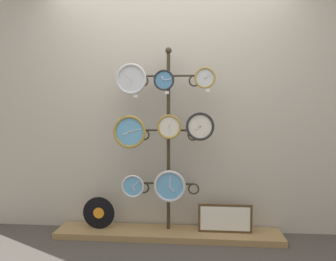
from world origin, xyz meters
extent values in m
plane|color=#47423D|center=(0.00, 0.00, 0.00)|extent=(12.00, 12.00, 0.00)
cube|color=#BCB2A3|center=(0.00, 0.57, 1.40)|extent=(4.40, 0.04, 2.80)
cube|color=#9E7A4C|center=(0.00, 0.35, 0.03)|extent=(2.20, 0.36, 0.06)
cylinder|color=#382D1E|center=(0.00, 0.41, 0.01)|extent=(0.41, 0.41, 0.02)
cylinder|color=#382D1E|center=(0.00, 0.41, 0.90)|extent=(0.03, 0.03, 1.77)
sphere|color=#382D1E|center=(0.00, 0.41, 1.82)|extent=(0.06, 0.06, 0.06)
cylinder|color=#382D1E|center=(-0.13, 0.41, 1.57)|extent=(0.25, 0.02, 0.02)
torus|color=#382D1E|center=(-0.25, 0.41, 1.53)|extent=(0.11, 0.02, 0.11)
cylinder|color=#382D1E|center=(0.13, 0.41, 1.57)|extent=(0.25, 0.02, 0.02)
torus|color=#382D1E|center=(0.25, 0.41, 1.53)|extent=(0.11, 0.02, 0.11)
cylinder|color=#382D1E|center=(-0.12, 0.41, 1.04)|extent=(0.24, 0.02, 0.02)
torus|color=#382D1E|center=(-0.24, 0.41, 1.00)|extent=(0.11, 0.02, 0.11)
cylinder|color=#382D1E|center=(0.12, 0.41, 1.04)|extent=(0.24, 0.02, 0.02)
torus|color=#382D1E|center=(0.24, 0.41, 1.00)|extent=(0.11, 0.02, 0.11)
cylinder|color=#382D1E|center=(-0.12, 0.41, 0.51)|extent=(0.25, 0.02, 0.02)
torus|color=#382D1E|center=(-0.25, 0.41, 0.47)|extent=(0.11, 0.02, 0.11)
cylinder|color=#382D1E|center=(0.12, 0.41, 0.51)|extent=(0.25, 0.02, 0.02)
torus|color=#382D1E|center=(0.25, 0.41, 0.47)|extent=(0.11, 0.02, 0.11)
cylinder|color=silver|center=(-0.35, 0.34, 1.54)|extent=(0.27, 0.02, 0.27)
torus|color=silver|center=(-0.35, 0.32, 1.54)|extent=(0.30, 0.03, 0.30)
cylinder|color=silver|center=(-0.35, 0.32, 1.54)|extent=(0.02, 0.01, 0.02)
cube|color=silver|center=(-0.36, 0.32, 1.51)|extent=(0.03, 0.00, 0.06)
cube|color=silver|center=(-0.39, 0.32, 1.58)|extent=(0.08, 0.00, 0.08)
cylinder|color=#4C84B2|center=(-0.04, 0.35, 1.53)|extent=(0.18, 0.02, 0.18)
torus|color=#262628|center=(-0.04, 0.33, 1.53)|extent=(0.20, 0.02, 0.20)
cylinder|color=#262628|center=(-0.04, 0.33, 1.53)|extent=(0.01, 0.01, 0.01)
cube|color=silver|center=(-0.05, 0.33, 1.55)|extent=(0.03, 0.00, 0.04)
cube|color=silver|center=(0.00, 0.33, 1.53)|extent=(0.07, 0.00, 0.02)
cylinder|color=silver|center=(0.35, 0.33, 1.54)|extent=(0.18, 0.02, 0.18)
torus|color=#A58438|center=(0.35, 0.31, 1.54)|extent=(0.20, 0.02, 0.20)
cylinder|color=#A58438|center=(0.35, 0.31, 1.54)|extent=(0.01, 0.01, 0.01)
cube|color=silver|center=(0.36, 0.31, 1.56)|extent=(0.03, 0.00, 0.04)
cube|color=silver|center=(0.38, 0.31, 1.57)|extent=(0.06, 0.00, 0.05)
cylinder|color=#60A8DB|center=(-0.37, 0.32, 1.03)|extent=(0.29, 0.02, 0.29)
torus|color=#A58438|center=(-0.37, 0.30, 1.03)|extent=(0.32, 0.03, 0.32)
cylinder|color=#A58438|center=(-0.37, 0.30, 1.03)|extent=(0.02, 0.01, 0.02)
cube|color=silver|center=(-0.40, 0.30, 1.02)|extent=(0.07, 0.00, 0.04)
cube|color=silver|center=(-0.31, 0.30, 1.05)|extent=(0.11, 0.00, 0.04)
cylinder|color=silver|center=(0.01, 0.34, 1.08)|extent=(0.22, 0.02, 0.22)
torus|color=#A58438|center=(0.01, 0.32, 1.08)|extent=(0.24, 0.02, 0.24)
cylinder|color=#A58438|center=(0.01, 0.32, 1.08)|extent=(0.01, 0.01, 0.01)
cube|color=silver|center=(0.02, 0.32, 1.11)|extent=(0.02, 0.00, 0.05)
cube|color=silver|center=(0.02, 0.32, 1.04)|extent=(0.02, 0.00, 0.08)
cylinder|color=silver|center=(0.31, 0.33, 1.09)|extent=(0.25, 0.02, 0.25)
torus|color=#262628|center=(0.31, 0.31, 1.09)|extent=(0.27, 0.02, 0.27)
cylinder|color=#262628|center=(0.31, 0.31, 1.09)|extent=(0.01, 0.01, 0.01)
cube|color=silver|center=(0.28, 0.31, 1.07)|extent=(0.05, 0.00, 0.04)
cube|color=silver|center=(0.29, 0.31, 1.13)|extent=(0.04, 0.00, 0.09)
cylinder|color=#60A8DB|center=(-0.34, 0.31, 0.50)|extent=(0.20, 0.02, 0.20)
torus|color=silver|center=(-0.34, 0.30, 0.50)|extent=(0.22, 0.02, 0.22)
cylinder|color=silver|center=(-0.34, 0.30, 0.50)|extent=(0.01, 0.01, 0.01)
cube|color=silver|center=(-0.33, 0.30, 0.48)|extent=(0.02, 0.00, 0.05)
cube|color=silver|center=(-0.31, 0.30, 0.53)|extent=(0.06, 0.00, 0.06)
cylinder|color=#60A8DB|center=(0.02, 0.31, 0.51)|extent=(0.28, 0.02, 0.28)
torus|color=silver|center=(0.02, 0.29, 0.51)|extent=(0.31, 0.03, 0.31)
cylinder|color=silver|center=(0.02, 0.29, 0.51)|extent=(0.02, 0.01, 0.02)
cube|color=silver|center=(0.04, 0.29, 0.49)|extent=(0.05, 0.00, 0.06)
cube|color=silver|center=(0.03, 0.29, 0.57)|extent=(0.02, 0.00, 0.11)
cylinder|color=black|center=(-0.69, 0.34, 0.22)|extent=(0.32, 0.01, 0.32)
cylinder|color=orange|center=(-0.69, 0.34, 0.22)|extent=(0.11, 0.00, 0.11)
cube|color=#4C381E|center=(0.55, 0.35, 0.20)|extent=(0.52, 0.02, 0.28)
cube|color=white|center=(0.55, 0.34, 0.20)|extent=(0.47, 0.00, 0.23)
cube|color=white|center=(-0.31, 0.33, 1.38)|extent=(0.04, 0.00, 0.03)
cube|color=white|center=(-0.01, 0.34, 1.41)|extent=(0.04, 0.00, 0.03)
cube|color=white|center=(0.38, 0.32, 1.43)|extent=(0.04, 0.00, 0.03)
camera|label=1|loc=(0.29, -2.78, 1.23)|focal=35.00mm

